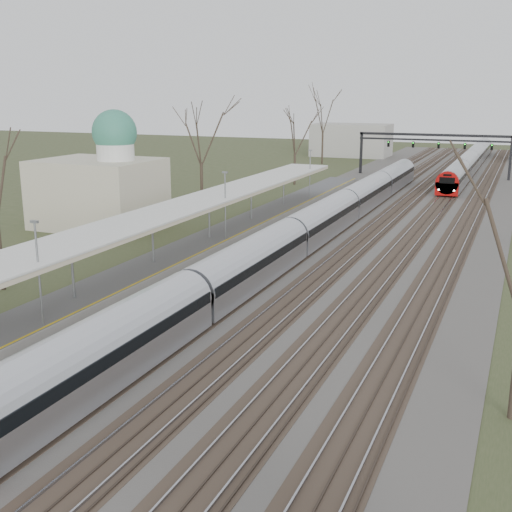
{
  "coord_description": "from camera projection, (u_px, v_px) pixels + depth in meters",
  "views": [
    {
      "loc": [
        12.65,
        -8.35,
        11.69
      ],
      "look_at": [
        -2.07,
        26.52,
        2.0
      ],
      "focal_mm": 45.0,
      "sensor_mm": 36.0,
      "label": 1
    }
  ],
  "objects": [
    {
      "name": "train_far",
      "position": [
        470.0,
        160.0,
        98.97
      ],
      "size": [
        2.62,
        60.21,
        3.05
      ],
      "color": "#AAACB4",
      "rests_on": "ground"
    },
    {
      "name": "track_bed",
      "position": [
        388.0,
        212.0,
        64.09
      ],
      "size": [
        24.0,
        160.0,
        0.22
      ],
      "color": "#474442",
      "rests_on": "ground"
    },
    {
      "name": "signal_gantry",
      "position": [
        434.0,
        142.0,
        89.65
      ],
      "size": [
        21.0,
        0.59,
        6.08
      ],
      "color": "black",
      "rests_on": "ground"
    },
    {
      "name": "platform",
      "position": [
        229.0,
        235.0,
        51.87
      ],
      "size": [
        3.5,
        69.0,
        1.0
      ],
      "primitive_type": "cube",
      "color": "#9E9B93",
      "rests_on": "ground"
    },
    {
      "name": "dome_building",
      "position": [
        101.0,
        186.0,
        56.29
      ],
      "size": [
        10.0,
        8.0,
        10.3
      ],
      "color": "beige",
      "rests_on": "ground"
    },
    {
      "name": "train_near",
      "position": [
        321.0,
        221.0,
        52.46
      ],
      "size": [
        2.62,
        75.21,
        3.05
      ],
      "color": "#AAACB4",
      "rests_on": "ground"
    },
    {
      "name": "canopy",
      "position": [
        203.0,
        201.0,
        46.99
      ],
      "size": [
        4.1,
        50.0,
        3.11
      ],
      "color": "slate",
      "rests_on": "platform"
    },
    {
      "name": "tree_west_far",
      "position": [
        201.0,
        131.0,
        62.37
      ],
      "size": [
        5.5,
        5.5,
        11.33
      ],
      "color": "#2D231C",
      "rests_on": "ground"
    }
  ]
}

